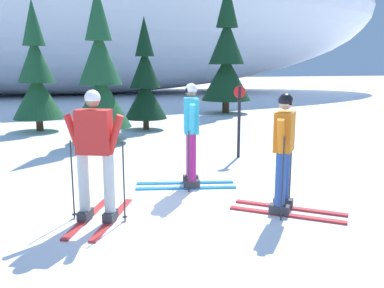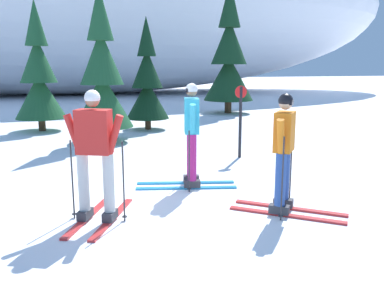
{
  "view_description": "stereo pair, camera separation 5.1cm",
  "coord_description": "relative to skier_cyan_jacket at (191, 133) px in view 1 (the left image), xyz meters",
  "views": [
    {
      "loc": [
        -0.88,
        -6.05,
        2.12
      ],
      "look_at": [
        0.82,
        -0.25,
        0.95
      ],
      "focal_mm": 38.54,
      "sensor_mm": 36.0,
      "label": 1
    },
    {
      "loc": [
        -0.83,
        -6.06,
        2.12
      ],
      "look_at": [
        0.82,
        -0.25,
        0.95
      ],
      "focal_mm": 38.54,
      "sensor_mm": 36.0,
      "label": 2
    }
  ],
  "objects": [
    {
      "name": "ground_plane",
      "position": [
        -1.08,
        -0.71,
        -0.95
      ],
      "size": [
        120.0,
        120.0,
        0.0
      ],
      "primitive_type": "plane",
      "color": "white"
    },
    {
      "name": "skier_cyan_jacket",
      "position": [
        0.0,
        0.0,
        0.0
      ],
      "size": [
        1.8,
        0.81,
        1.81
      ],
      "color": "#2893CC",
      "rests_on": "ground"
    },
    {
      "name": "skier_red_jacket",
      "position": [
        -1.69,
        -1.24,
        0.01
      ],
      "size": [
        1.06,
        1.63,
        1.8
      ],
      "color": "red",
      "rests_on": "ground"
    },
    {
      "name": "skier_orange_jacket",
      "position": [
        0.92,
        -1.61,
        -0.05
      ],
      "size": [
        1.54,
        1.35,
        1.73
      ],
      "color": "red",
      "rests_on": "ground"
    },
    {
      "name": "pine_tree_far_left",
      "position": [
        -2.98,
        7.29,
        0.77
      ],
      "size": [
        1.59,
        1.59,
        4.12
      ],
      "color": "#47301E",
      "rests_on": "ground"
    },
    {
      "name": "pine_tree_center_left",
      "position": [
        -1.17,
        4.76,
        0.81
      ],
      "size": [
        1.62,
        1.62,
        4.2
      ],
      "color": "#47301E",
      "rests_on": "ground"
    },
    {
      "name": "pine_tree_center_right",
      "position": [
        0.39,
        6.66,
        0.57
      ],
      "size": [
        1.4,
        1.4,
        3.64
      ],
      "color": "#47301E",
      "rests_on": "ground"
    },
    {
      "name": "pine_tree_far_right",
      "position": [
        4.62,
        10.36,
        1.41
      ],
      "size": [
        2.17,
        2.17,
        5.63
      ],
      "color": "#47301E",
      "rests_on": "ground"
    },
    {
      "name": "trail_marker_post",
      "position": [
        1.7,
        1.9,
        -0.02
      ],
      "size": [
        0.28,
        0.07,
        1.65
      ],
      "color": "black",
      "rests_on": "ground"
    }
  ]
}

